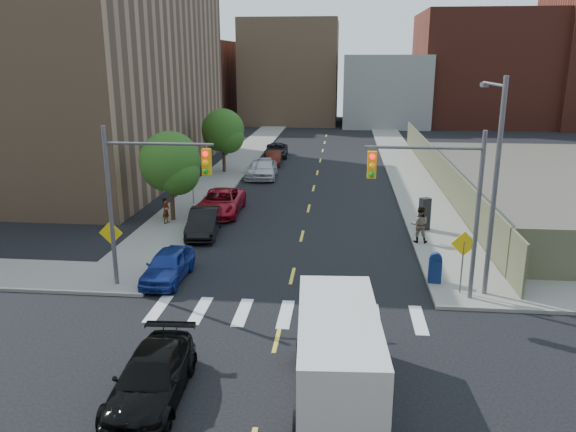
% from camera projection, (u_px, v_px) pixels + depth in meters
% --- Properties ---
extents(ground, '(160.00, 160.00, 0.00)m').
position_uv_depth(ground, '(270.00, 369.00, 18.05)').
color(ground, black).
rests_on(ground, ground).
extents(sidewalk_nw, '(3.50, 73.00, 0.15)m').
position_uv_depth(sidewalk_nw, '(247.00, 153.00, 58.49)').
color(sidewalk_nw, gray).
rests_on(sidewalk_nw, ground).
extents(sidewalk_ne, '(3.50, 73.00, 0.15)m').
position_uv_depth(sidewalk_ne, '(398.00, 155.00, 57.03)').
color(sidewalk_ne, gray).
rests_on(sidewalk_ne, ground).
extents(fence_north, '(0.12, 44.00, 2.50)m').
position_uv_depth(fence_north, '(438.00, 169.00, 43.61)').
color(fence_north, '#5F6144').
rests_on(fence_north, ground).
extents(building_nw, '(22.00, 30.00, 16.00)m').
position_uv_depth(building_nw, '(53.00, 78.00, 46.66)').
color(building_nw, '#8C6B4C').
rests_on(building_nw, ground).
extents(bg_bldg_west, '(14.00, 18.00, 12.00)m').
position_uv_depth(bg_bldg_west, '(186.00, 82.00, 85.51)').
color(bg_bldg_west, '#592319').
rests_on(bg_bldg_west, ground).
extents(bg_bldg_midwest, '(14.00, 16.00, 15.00)m').
position_uv_depth(bg_bldg_midwest, '(291.00, 72.00, 85.50)').
color(bg_bldg_midwest, '#8C6B4C').
rests_on(bg_bldg_midwest, ground).
extents(bg_bldg_center, '(12.00, 16.00, 10.00)m').
position_uv_depth(bg_bldg_center, '(384.00, 90.00, 82.95)').
color(bg_bldg_center, gray).
rests_on(bg_bldg_center, ground).
extents(bg_bldg_east, '(18.00, 18.00, 16.00)m').
position_uv_depth(bg_bldg_east, '(480.00, 69.00, 82.73)').
color(bg_bldg_east, '#592319').
rests_on(bg_bldg_east, ground).
extents(signal_nw, '(4.59, 0.30, 7.00)m').
position_uv_depth(signal_nw, '(144.00, 186.00, 23.12)').
color(signal_nw, '#59595E').
rests_on(signal_nw, ground).
extents(signal_ne, '(4.59, 0.30, 7.00)m').
position_uv_depth(signal_ne, '(440.00, 193.00, 21.99)').
color(signal_ne, '#59595E').
rests_on(signal_ne, ground).
extents(streetlight_ne, '(0.25, 3.70, 9.00)m').
position_uv_depth(streetlight_ne, '(494.00, 172.00, 22.46)').
color(streetlight_ne, '#59595E').
rests_on(streetlight_ne, ground).
extents(warn_sign_nw, '(1.06, 0.06, 2.83)m').
position_uv_depth(warn_sign_nw, '(111.00, 240.00, 24.46)').
color(warn_sign_nw, '#59595E').
rests_on(warn_sign_nw, ground).
extents(warn_sign_ne, '(1.06, 0.06, 2.83)m').
position_uv_depth(warn_sign_ne, '(463.00, 251.00, 23.05)').
color(warn_sign_ne, '#59595E').
rests_on(warn_sign_ne, ground).
extents(warn_sign_midwest, '(1.06, 0.06, 2.83)m').
position_uv_depth(warn_sign_midwest, '(192.00, 177.00, 37.39)').
color(warn_sign_midwest, '#59595E').
rests_on(warn_sign_midwest, ground).
extents(tree_west_near, '(3.66, 3.64, 5.52)m').
position_uv_depth(tree_west_near, '(170.00, 166.00, 33.21)').
color(tree_west_near, '#332114').
rests_on(tree_west_near, ground).
extents(tree_west_far, '(3.66, 3.64, 5.52)m').
position_uv_depth(tree_west_far, '(223.00, 133.00, 47.58)').
color(tree_west_far, '#332114').
rests_on(tree_west_far, ground).
extents(parked_car_blue, '(1.73, 4.09, 1.38)m').
position_uv_depth(parked_car_blue, '(168.00, 265.00, 25.08)').
color(parked_car_blue, navy).
rests_on(parked_car_blue, ground).
extents(parked_car_black, '(2.00, 4.61, 1.48)m').
position_uv_depth(parked_car_black, '(204.00, 222.00, 31.46)').
color(parked_car_black, black).
rests_on(parked_car_black, ground).
extents(parked_car_red, '(2.64, 5.57, 1.54)m').
position_uv_depth(parked_car_red, '(221.00, 202.00, 35.68)').
color(parked_car_red, '#A61021').
rests_on(parked_car_red, ground).
extents(parked_car_silver, '(1.90, 4.65, 1.35)m').
position_uv_depth(parked_car_silver, '(259.00, 170.00, 46.48)').
color(parked_car_silver, '#B7B9C0').
rests_on(parked_car_silver, ground).
extents(parked_car_white, '(2.03, 4.66, 1.57)m').
position_uv_depth(parked_car_white, '(265.00, 169.00, 46.27)').
color(parked_car_white, silver).
rests_on(parked_car_white, ground).
extents(parked_car_maroon, '(1.56, 3.95, 1.28)m').
position_uv_depth(parked_car_maroon, '(274.00, 158.00, 52.07)').
color(parked_car_maroon, '#45160D').
rests_on(parked_car_maroon, ground).
extents(parked_car_grey, '(2.53, 4.92, 1.33)m').
position_uv_depth(parked_car_grey, '(276.00, 150.00, 56.37)').
color(parked_car_grey, black).
rests_on(parked_car_grey, ground).
extents(black_sedan, '(2.12, 4.84, 1.38)m').
position_uv_depth(black_sedan, '(152.00, 378.00, 16.27)').
color(black_sedan, black).
rests_on(black_sedan, ground).
extents(cargo_van, '(2.75, 6.02, 2.70)m').
position_uv_depth(cargo_van, '(338.00, 352.00, 16.28)').
color(cargo_van, silver).
rests_on(cargo_van, ground).
extents(mailbox, '(0.59, 0.48, 1.35)m').
position_uv_depth(mailbox, '(435.00, 268.00, 24.45)').
color(mailbox, navy).
rests_on(mailbox, sidewalk_ne).
extents(payphone, '(0.68, 0.63, 1.85)m').
position_uv_depth(payphone, '(425.00, 214.00, 31.88)').
color(payphone, black).
rests_on(payphone, sidewalk_ne).
extents(pedestrian_west, '(0.49, 0.63, 1.53)m').
position_uv_depth(pedestrian_west, '(166.00, 211.00, 33.18)').
color(pedestrian_west, gray).
rests_on(pedestrian_west, sidewalk_nw).
extents(pedestrian_east, '(1.01, 0.83, 1.94)m').
position_uv_depth(pedestrian_east, '(419.00, 225.00, 29.70)').
color(pedestrian_east, gray).
rests_on(pedestrian_east, sidewalk_ne).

